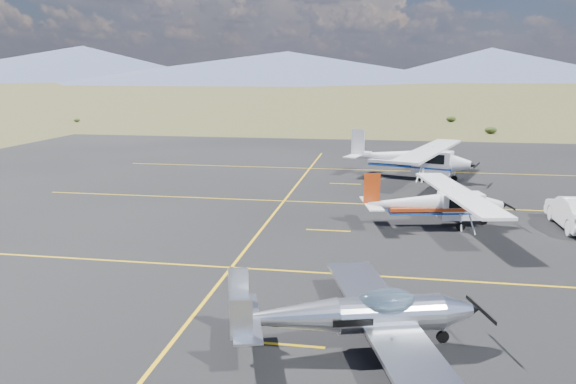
% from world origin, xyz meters
% --- Properties ---
extents(ground, '(1600.00, 1600.00, 0.00)m').
position_xyz_m(ground, '(0.00, 0.00, 0.00)').
color(ground, '#383D1C').
rests_on(ground, ground).
extents(apron, '(72.00, 72.00, 0.02)m').
position_xyz_m(apron, '(0.00, 7.00, 0.00)').
color(apron, black).
rests_on(apron, ground).
extents(aircraft_low_wing, '(6.44, 8.76, 1.91)m').
position_xyz_m(aircraft_low_wing, '(-1.11, -3.32, 0.91)').
color(aircraft_low_wing, silver).
rests_on(aircraft_low_wing, apron).
extents(aircraft_cessna, '(6.14, 9.79, 2.47)m').
position_xyz_m(aircraft_cessna, '(1.80, 9.21, 1.10)').
color(aircraft_cessna, white).
rests_on(aircraft_cessna, apron).
extents(aircraft_plain, '(8.42, 12.21, 3.12)m').
position_xyz_m(aircraft_plain, '(1.18, 21.31, 1.39)').
color(aircraft_plain, white).
rests_on(aircraft_plain, apron).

